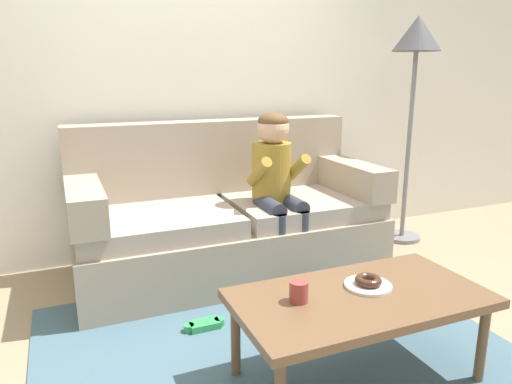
# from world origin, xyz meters

# --- Properties ---
(ground) EXTENTS (10.00, 10.00, 0.00)m
(ground) POSITION_xyz_m (0.00, 0.00, 0.00)
(ground) COLOR #9E896B
(wall_back) EXTENTS (8.00, 0.10, 2.80)m
(wall_back) POSITION_xyz_m (0.00, 1.40, 1.40)
(wall_back) COLOR silver
(wall_back) RESTS_ON ground
(area_rug) EXTENTS (2.26, 1.91, 0.01)m
(area_rug) POSITION_xyz_m (0.00, -0.25, 0.01)
(area_rug) COLOR #476675
(area_rug) RESTS_ON ground
(couch) EXTENTS (2.04, 0.90, 1.02)m
(couch) POSITION_xyz_m (0.13, 0.86, 0.36)
(couch) COLOR tan
(couch) RESTS_ON ground
(coffee_table) EXTENTS (1.10, 0.58, 0.42)m
(coffee_table) POSITION_xyz_m (0.24, -0.54, 0.38)
(coffee_table) COLOR brown
(coffee_table) RESTS_ON ground
(person_child) EXTENTS (0.34, 0.58, 1.10)m
(person_child) POSITION_xyz_m (0.40, 0.64, 0.67)
(person_child) COLOR olive
(person_child) RESTS_ON ground
(plate) EXTENTS (0.21, 0.21, 0.01)m
(plate) POSITION_xyz_m (0.31, -0.50, 0.43)
(plate) COLOR white
(plate) RESTS_ON coffee_table
(donut) EXTENTS (0.15, 0.15, 0.04)m
(donut) POSITION_xyz_m (0.31, -0.50, 0.45)
(donut) COLOR #422619
(donut) RESTS_ON plate
(mug) EXTENTS (0.08, 0.08, 0.09)m
(mug) POSITION_xyz_m (-0.03, -0.50, 0.46)
(mug) COLOR #993D38
(mug) RESTS_ON coffee_table
(toy_controller) EXTENTS (0.23, 0.09, 0.05)m
(toy_controller) POSITION_xyz_m (-0.27, 0.13, 0.03)
(toy_controller) COLOR #339E56
(toy_controller) RESTS_ON ground
(floor_lamp) EXTENTS (0.36, 0.36, 1.77)m
(floor_lamp) POSITION_xyz_m (1.67, 0.89, 1.48)
(floor_lamp) COLOR slate
(floor_lamp) RESTS_ON ground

